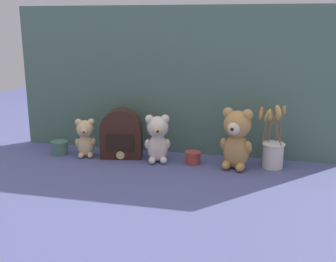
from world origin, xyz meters
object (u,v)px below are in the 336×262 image
(teddy_bear_large, at_px, (236,138))
(vintage_radio, at_px, (121,135))
(teddy_bear_small, at_px, (85,137))
(decorative_tin_short, at_px, (193,158))
(teddy_bear_medium, at_px, (157,138))
(decorative_tin_tall, at_px, (60,148))
(flower_vase, at_px, (273,149))

(teddy_bear_large, bearing_deg, vintage_radio, 176.56)
(teddy_bear_small, height_order, decorative_tin_short, teddy_bear_small)
(teddy_bear_medium, relative_size, decorative_tin_tall, 2.71)
(flower_vase, bearing_deg, teddy_bear_small, -176.75)
(teddy_bear_medium, relative_size, vintage_radio, 0.95)
(decorative_tin_short, bearing_deg, vintage_radio, 177.85)
(teddy_bear_large, distance_m, teddy_bear_medium, 0.37)
(flower_vase, distance_m, vintage_radio, 0.72)
(teddy_bear_small, relative_size, decorative_tin_short, 2.49)
(teddy_bear_large, height_order, flower_vase, flower_vase)
(teddy_bear_large, distance_m, decorative_tin_tall, 0.89)
(flower_vase, bearing_deg, decorative_tin_short, -175.09)
(teddy_bear_large, distance_m, teddy_bear_small, 0.74)
(decorative_tin_tall, height_order, decorative_tin_short, decorative_tin_tall)
(flower_vase, height_order, decorative_tin_short, flower_vase)
(teddy_bear_small, relative_size, decorative_tin_tall, 2.26)
(teddy_bear_small, bearing_deg, vintage_radio, 10.66)
(flower_vase, relative_size, vintage_radio, 1.28)
(vintage_radio, bearing_deg, teddy_bear_medium, -8.68)
(teddy_bear_medium, xyz_separation_m, decorative_tin_tall, (-0.51, 0.00, -0.09))
(teddy_bear_medium, relative_size, flower_vase, 0.74)
(vintage_radio, bearing_deg, decorative_tin_tall, -175.12)
(teddy_bear_medium, height_order, flower_vase, flower_vase)
(vintage_radio, height_order, decorative_tin_short, vintage_radio)
(decorative_tin_tall, bearing_deg, flower_vase, 2.49)
(teddy_bear_large, height_order, decorative_tin_tall, teddy_bear_large)
(teddy_bear_large, relative_size, vintage_radio, 1.15)
(teddy_bear_large, bearing_deg, teddy_bear_medium, 179.29)
(teddy_bear_small, xyz_separation_m, decorative_tin_short, (0.53, 0.02, -0.07))
(vintage_radio, bearing_deg, teddy_bear_small, -169.34)
(flower_vase, bearing_deg, teddy_bear_medium, -174.97)
(teddy_bear_small, xyz_separation_m, decorative_tin_tall, (-0.15, 0.01, -0.07))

